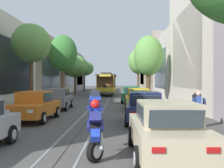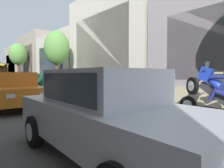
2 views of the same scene
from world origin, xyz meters
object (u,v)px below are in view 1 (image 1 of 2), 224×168
(motorcycle_with_rider, at_px, (95,123))
(pedestrian_on_left_pavement, at_px, (197,102))
(parked_car_grey_mid_left, at_px, (57,99))
(pedestrian_crossing_far, at_px, (199,107))
(street_tree_kerb_left_far, at_px, (84,69))
(cable_car_trolley, at_px, (107,84))
(parked_car_orange_second_left, at_px, (35,106))
(parked_car_beige_near_right, at_px, (166,129))
(street_tree_kerb_left_fourth, at_px, (75,66))
(street_tree_kerb_right_second, at_px, (148,56))
(street_tree_kerb_right_mid, at_px, (138,62))
(parked_car_navy_second_right, at_px, (144,107))
(street_tree_kerb_left_mid, at_px, (63,54))
(street_tree_kerb_left_second, at_px, (31,44))
(parked_car_yellow_mid_right, at_px, (138,99))
(parked_car_green_fourth_right, at_px, (131,94))

(motorcycle_with_rider, bearing_deg, pedestrian_on_left_pavement, 58.34)
(parked_car_grey_mid_left, distance_m, pedestrian_crossing_far, 11.47)
(motorcycle_with_rider, xyz_separation_m, pedestrian_crossing_far, (4.31, 4.94, -0.04))
(street_tree_kerb_left_far, height_order, cable_car_trolley, street_tree_kerb_left_far)
(parked_car_orange_second_left, xyz_separation_m, parked_car_beige_near_right, (5.87, -6.93, 0.00))
(street_tree_kerb_left_fourth, relative_size, pedestrian_crossing_far, 3.65)
(street_tree_kerb_right_second, xyz_separation_m, cable_car_trolley, (-4.61, 12.98, -2.91))
(parked_car_beige_near_right, relative_size, motorcycle_with_rider, 2.32)
(street_tree_kerb_right_mid, bearing_deg, parked_car_grey_mid_left, -107.90)
(parked_car_beige_near_right, relative_size, parked_car_navy_second_right, 0.99)
(parked_car_grey_mid_left, bearing_deg, street_tree_kerb_left_far, 93.58)
(cable_car_trolley, bearing_deg, street_tree_kerb_right_mid, 45.95)
(motorcycle_with_rider, bearing_deg, street_tree_kerb_left_mid, 103.77)
(parked_car_orange_second_left, bearing_deg, street_tree_kerb_left_second, 109.65)
(parked_car_grey_mid_left, relative_size, parked_car_yellow_mid_right, 1.00)
(pedestrian_crossing_far, bearing_deg, street_tree_kerb_left_second, 143.94)
(parked_car_beige_near_right, bearing_deg, street_tree_kerb_left_mid, 108.55)
(parked_car_beige_near_right, xyz_separation_m, pedestrian_crossing_far, (2.33, 4.80, 0.15))
(parked_car_green_fourth_right, height_order, motorcycle_with_rider, motorcycle_with_rider)
(parked_car_green_fourth_right, distance_m, pedestrian_crossing_far, 14.27)
(parked_car_beige_near_right, relative_size, pedestrian_crossing_far, 2.62)
(parked_car_navy_second_right, height_order, pedestrian_on_left_pavement, pedestrian_on_left_pavement)
(parked_car_grey_mid_left, xyz_separation_m, pedestrian_crossing_far, (8.29, -7.93, 0.15))
(street_tree_kerb_left_mid, distance_m, pedestrian_crossing_far, 20.49)
(street_tree_kerb_left_far, bearing_deg, parked_car_green_fourth_right, -73.39)
(parked_car_yellow_mid_right, bearing_deg, street_tree_kerb_left_second, -176.83)
(parked_car_orange_second_left, bearing_deg, street_tree_kerb_left_fourth, 94.49)
(cable_car_trolley, xyz_separation_m, pedestrian_on_left_pavement, (6.26, -23.74, -0.74))
(street_tree_kerb_left_mid, relative_size, pedestrian_crossing_far, 4.30)
(parked_car_orange_second_left, distance_m, parked_car_grey_mid_left, 5.80)
(parked_car_orange_second_left, bearing_deg, street_tree_kerb_left_mid, 95.96)
(parked_car_yellow_mid_right, bearing_deg, street_tree_kerb_right_mid, 85.75)
(parked_car_beige_near_right, xyz_separation_m, motorcycle_with_rider, (-1.98, -0.15, 0.19))
(parked_car_green_fourth_right, bearing_deg, parked_car_yellow_mid_right, -88.50)
(cable_car_trolley, height_order, motorcycle_with_rider, cable_car_trolley)
(parked_car_orange_second_left, relative_size, street_tree_kerb_left_fourth, 0.72)
(cable_car_trolley, xyz_separation_m, pedestrian_crossing_far, (5.31, -27.35, -0.72))
(cable_car_trolley, bearing_deg, street_tree_kerb_left_mid, -114.57)
(street_tree_kerb_right_second, distance_m, motorcycle_with_rider, 19.97)
(parked_car_beige_near_right, bearing_deg, street_tree_kerb_left_second, 122.52)
(parked_car_orange_second_left, height_order, parked_car_beige_near_right, same)
(parked_car_orange_second_left, relative_size, cable_car_trolley, 0.48)
(parked_car_grey_mid_left, height_order, street_tree_kerb_left_mid, street_tree_kerb_left_mid)
(parked_car_orange_second_left, bearing_deg, pedestrian_on_left_pavement, 9.15)
(parked_car_yellow_mid_right, bearing_deg, parked_car_grey_mid_left, 178.38)
(parked_car_orange_second_left, xyz_separation_m, cable_car_trolley, (2.90, 25.22, 0.86))
(parked_car_yellow_mid_right, xyz_separation_m, motorcycle_with_rider, (-2.11, -12.70, 0.19))
(street_tree_kerb_left_far, xyz_separation_m, pedestrian_on_left_pavement, (11.30, -37.17, -3.58))
(parked_car_orange_second_left, xyz_separation_m, parked_car_navy_second_right, (5.87, -0.67, 0.00))
(street_tree_kerb_left_fourth, bearing_deg, street_tree_kerb_left_mid, -87.43)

